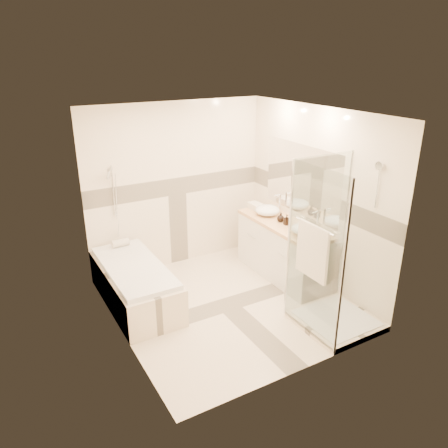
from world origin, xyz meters
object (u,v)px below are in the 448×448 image
vessel_sink_far (304,229)px  amenity_bottle_b (281,217)px  vanity (283,250)px  shower_enclosure (327,288)px  amenity_bottle_a (287,220)px  bathtub (135,282)px  vessel_sink_near (267,210)px

vessel_sink_far → amenity_bottle_b: size_ratio=2.57×
vanity → shower_enclosure: bearing=-103.0°
amenity_bottle_a → bathtub: bearing=168.7°
amenity_bottle_b → amenity_bottle_a: bearing=-90.0°
vessel_sink_near → amenity_bottle_a: (0.00, -0.47, 0.00)m
vessel_sink_near → amenity_bottle_a: 0.47m
shower_enclosure → amenity_bottle_b: shower_enclosure is taller
vessel_sink_far → amenity_bottle_a: bearing=90.0°
vessel_sink_far → amenity_bottle_a: (0.00, 0.39, 0.00)m
vanity → vessel_sink_far: 0.68m
vessel_sink_near → bathtub: bearing=-178.9°
shower_enclosure → vessel_sink_far: shower_enclosure is taller
shower_enclosure → amenity_bottle_a: (0.27, 1.19, 0.42)m
vessel_sink_near → vessel_sink_far: (0.00, -0.86, -0.00)m
bathtub → vessel_sink_near: vessel_sink_near is taller
bathtub → vessel_sink_far: bearing=-21.0°
vanity → shower_enclosure: shower_enclosure is taller
vanity → amenity_bottle_a: (-0.02, -0.08, 0.50)m
vanity → vessel_sink_near: (-0.02, 0.39, 0.50)m
vanity → amenity_bottle_b: size_ratio=11.73×
shower_enclosure → vanity: bearing=77.0°
amenity_bottle_a → vessel_sink_near: bearing=90.0°
vessel_sink_far → amenity_bottle_a: size_ratio=2.36×
amenity_bottle_a → amenity_bottle_b: size_ratio=1.09×
bathtub → shower_enclosure: 2.47m
bathtub → vessel_sink_far: size_ratio=4.79×
shower_enclosure → vessel_sink_near: bearing=80.7°
bathtub → vessel_sink_near: size_ratio=4.61×
vanity → vessel_sink_far: vessel_sink_far is taller
shower_enclosure → amenity_bottle_b: size_ratio=14.77×
bathtub → vessel_sink_far: (2.13, -0.82, 0.61)m
vanity → amenity_bottle_a: bearing=-104.7°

